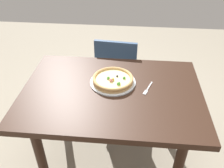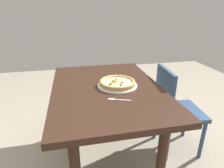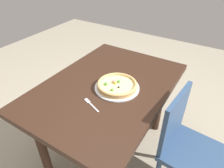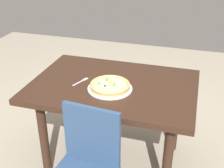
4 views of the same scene
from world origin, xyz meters
name	(u,v)px [view 2 (image 2 of 4)]	position (x,y,z in m)	size (l,w,h in m)	color
ground_plane	(108,157)	(0.00, 0.00, 0.00)	(6.00, 6.00, 0.00)	#9E937F
dining_table	(107,98)	(0.00, 0.00, 0.65)	(1.26, 0.89, 0.75)	#331E14
chair_near	(174,108)	(0.01, -0.66, 0.47)	(0.43, 0.43, 0.86)	navy
plate	(117,85)	(0.00, -0.09, 0.76)	(0.33, 0.33, 0.01)	silver
pizza	(117,82)	(0.00, -0.09, 0.78)	(0.30, 0.30, 0.05)	tan
fork	(118,100)	(-0.25, -0.03, 0.76)	(0.08, 0.16, 0.00)	silver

